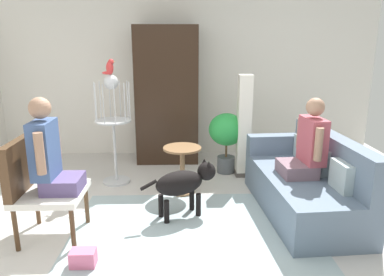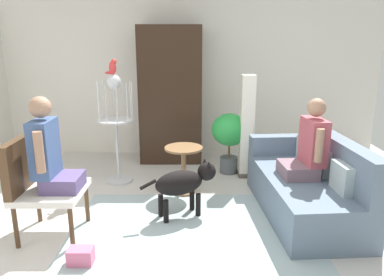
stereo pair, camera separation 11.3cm
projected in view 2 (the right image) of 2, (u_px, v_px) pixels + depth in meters
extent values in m
plane|color=beige|center=(179.00, 236.00, 3.54)|extent=(6.85, 6.85, 0.00)
cube|color=silver|center=(184.00, 76.00, 5.92)|extent=(6.30, 0.12, 2.56)
cube|color=#9EB2B7|center=(192.00, 238.00, 3.50)|extent=(2.40, 2.06, 0.01)
cube|color=slate|center=(303.00, 195.00, 3.96)|extent=(0.95, 1.81, 0.44)
cube|color=slate|center=(336.00, 156.00, 3.87)|extent=(0.30, 1.76, 0.42)
cube|color=slate|center=(283.00, 145.00, 4.63)|extent=(0.84, 0.24, 0.24)
cube|color=#9EB2B7|center=(343.00, 178.00, 3.46)|extent=(0.12, 0.33, 0.28)
cube|color=#9EB2B7|center=(322.00, 162.00, 3.93)|extent=(0.12, 0.34, 0.28)
cube|color=#9EB2B7|center=(305.00, 149.00, 4.39)|extent=(0.12, 0.32, 0.28)
cylinder|color=#4C331E|center=(87.00, 203.00, 3.79)|extent=(0.04, 0.04, 0.41)
cylinder|color=#4C331E|center=(72.00, 227.00, 3.30)|extent=(0.04, 0.04, 0.41)
cylinder|color=#4C331E|center=(39.00, 203.00, 3.79)|extent=(0.04, 0.04, 0.41)
cylinder|color=#4C331E|center=(16.00, 227.00, 3.30)|extent=(0.04, 0.04, 0.41)
cube|color=white|center=(52.00, 192.00, 3.48)|extent=(0.61, 0.61, 0.06)
cube|color=#4C331E|center=(21.00, 164.00, 3.41)|extent=(0.08, 0.61, 0.49)
cube|color=slate|center=(298.00, 170.00, 3.88)|extent=(0.38, 0.41, 0.14)
cube|color=#B24C59|center=(314.00, 141.00, 3.81)|extent=(0.21, 0.40, 0.48)
sphere|color=#A57A60|center=(317.00, 108.00, 3.72)|extent=(0.19, 0.19, 0.19)
cylinder|color=#A57A60|center=(320.00, 146.00, 3.58)|extent=(0.08, 0.08, 0.34)
cylinder|color=#A57A60|center=(303.00, 134.00, 4.03)|extent=(0.08, 0.08, 0.34)
cube|color=#5C4B7D|center=(64.00, 182.00, 3.46)|extent=(0.35, 0.35, 0.14)
cube|color=#3F598C|center=(45.00, 148.00, 3.37)|extent=(0.18, 0.35, 0.53)
sphere|color=#A57A60|center=(41.00, 107.00, 3.27)|extent=(0.20, 0.20, 0.20)
cylinder|color=#A57A60|center=(57.00, 139.00, 3.57)|extent=(0.08, 0.08, 0.37)
cylinder|color=#A57A60|center=(40.00, 152.00, 3.16)|extent=(0.08, 0.08, 0.37)
cylinder|color=olive|center=(184.00, 148.00, 4.42)|extent=(0.46, 0.46, 0.02)
cylinder|color=olive|center=(184.00, 171.00, 4.49)|extent=(0.06, 0.06, 0.56)
cylinder|color=olive|center=(185.00, 191.00, 4.56)|extent=(0.29, 0.29, 0.03)
ellipsoid|color=black|center=(180.00, 183.00, 3.85)|extent=(0.59, 0.46, 0.26)
sphere|color=black|center=(207.00, 171.00, 3.96)|extent=(0.20, 0.20, 0.20)
cone|color=black|center=(205.00, 161.00, 3.98)|extent=(0.06, 0.06, 0.06)
cone|color=black|center=(210.00, 164.00, 3.89)|extent=(0.06, 0.06, 0.06)
cylinder|color=black|center=(149.00, 185.00, 3.70)|extent=(0.18, 0.11, 0.10)
cylinder|color=black|center=(193.00, 199.00, 4.06)|extent=(0.06, 0.06, 0.25)
cylinder|color=black|center=(199.00, 205.00, 3.93)|extent=(0.06, 0.06, 0.25)
cylinder|color=black|center=(161.00, 205.00, 3.91)|extent=(0.06, 0.06, 0.25)
cylinder|color=black|center=(167.00, 211.00, 3.78)|extent=(0.06, 0.06, 0.25)
cylinder|color=silver|center=(120.00, 180.00, 4.93)|extent=(0.36, 0.36, 0.03)
cylinder|color=silver|center=(118.00, 152.00, 4.82)|extent=(0.04, 0.04, 0.83)
cylinder|color=silver|center=(117.00, 120.00, 4.71)|extent=(0.46, 0.46, 0.02)
cylinder|color=silver|center=(133.00, 101.00, 4.65)|extent=(0.01, 0.01, 0.48)
cylinder|color=silver|center=(131.00, 99.00, 4.77)|extent=(0.01, 0.01, 0.48)
cylinder|color=silver|center=(124.00, 98.00, 4.85)|extent=(0.01, 0.01, 0.48)
cylinder|color=silver|center=(114.00, 98.00, 4.85)|extent=(0.01, 0.01, 0.48)
cylinder|color=silver|center=(104.00, 99.00, 4.77)|extent=(0.01, 0.01, 0.48)
cylinder|color=silver|center=(98.00, 101.00, 4.65)|extent=(0.01, 0.01, 0.48)
cylinder|color=silver|center=(99.00, 103.00, 4.53)|extent=(0.01, 0.01, 0.48)
cylinder|color=silver|center=(106.00, 104.00, 4.45)|extent=(0.01, 0.01, 0.48)
cylinder|color=silver|center=(117.00, 104.00, 4.45)|extent=(0.01, 0.01, 0.48)
cylinder|color=silver|center=(128.00, 103.00, 4.53)|extent=(0.01, 0.01, 0.48)
sphere|color=silver|center=(114.00, 82.00, 4.59)|extent=(0.18, 0.18, 0.18)
ellipsoid|color=red|center=(113.00, 68.00, 4.54)|extent=(0.09, 0.10, 0.17)
sphere|color=red|center=(115.00, 62.00, 4.52)|extent=(0.07, 0.07, 0.07)
cone|color=#D8BF4C|center=(117.00, 62.00, 4.52)|extent=(0.03, 0.02, 0.02)
ellipsoid|color=red|center=(110.00, 73.00, 4.56)|extent=(0.12, 0.03, 0.04)
cylinder|color=#4C5156|center=(229.00, 165.00, 5.23)|extent=(0.25, 0.25, 0.23)
cylinder|color=brown|center=(230.00, 150.00, 5.17)|extent=(0.03, 0.03, 0.20)
ellipsoid|color=green|center=(230.00, 130.00, 5.10)|extent=(0.50, 0.50, 0.45)
cube|color=#4C4742|center=(246.00, 174.00, 5.11)|extent=(0.20, 0.20, 0.06)
cube|color=white|center=(247.00, 125.00, 4.93)|extent=(0.18, 0.18, 1.35)
cube|color=black|center=(172.00, 95.00, 5.59)|extent=(0.94, 0.56, 2.06)
cube|color=#D8668C|center=(81.00, 256.00, 3.09)|extent=(0.21, 0.14, 0.14)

